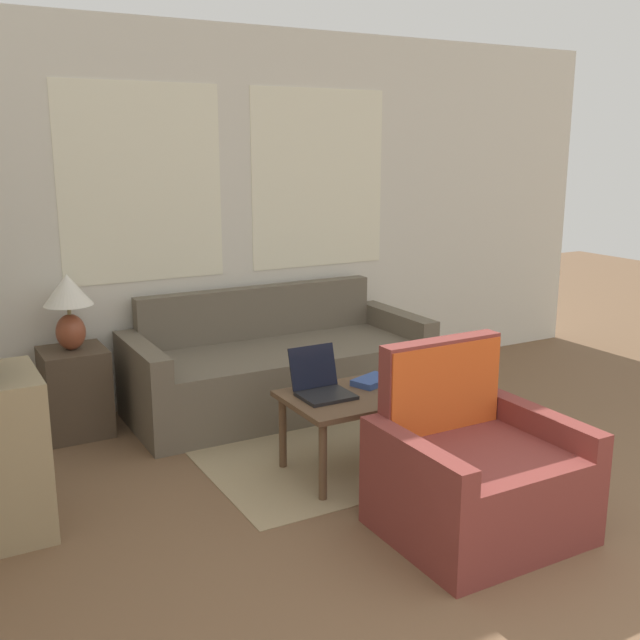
% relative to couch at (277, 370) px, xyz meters
% --- Properties ---
extents(wall_back, '(6.36, 0.06, 2.60)m').
position_rel_couch_xyz_m(wall_back, '(-0.02, 0.45, 1.04)').
color(wall_back, silver).
rests_on(wall_back, ground_plane).
extents(rug, '(1.70, 1.88, 0.01)m').
position_rel_couch_xyz_m(rug, '(-0.00, -0.62, -0.26)').
color(rug, '#9E8966').
rests_on(rug, ground_plane).
extents(couch, '(2.08, 0.85, 0.80)m').
position_rel_couch_xyz_m(couch, '(0.00, 0.00, 0.00)').
color(couch, '#665B4C').
rests_on(couch, ground_plane).
extents(armchair, '(0.87, 0.75, 0.88)m').
position_rel_couch_xyz_m(armchair, '(0.05, -2.01, 0.00)').
color(armchair, brown).
rests_on(armchair, ground_plane).
extents(side_table, '(0.39, 0.39, 0.56)m').
position_rel_couch_xyz_m(side_table, '(-1.34, 0.15, 0.02)').
color(side_table, '#4C3D2D').
rests_on(side_table, ground_plane).
extents(table_lamp, '(0.30, 0.30, 0.48)m').
position_rel_couch_xyz_m(table_lamp, '(-1.34, 0.15, 0.60)').
color(table_lamp, brown).
rests_on(table_lamp, side_table).
extents(coffee_table, '(0.95, 0.56, 0.45)m').
position_rel_couch_xyz_m(coffee_table, '(-0.00, -1.18, 0.14)').
color(coffee_table, brown).
rests_on(coffee_table, ground_plane).
extents(laptop, '(0.28, 0.31, 0.25)m').
position_rel_couch_xyz_m(laptop, '(-0.26, -1.10, 0.25)').
color(laptop, black).
rests_on(laptop, coffee_table).
extents(cup_navy, '(0.07, 0.07, 0.10)m').
position_rel_couch_xyz_m(cup_navy, '(0.25, -1.38, 0.24)').
color(cup_navy, white).
rests_on(cup_navy, coffee_table).
extents(cup_yellow, '(0.08, 0.08, 0.07)m').
position_rel_couch_xyz_m(cup_yellow, '(0.10, -1.37, 0.23)').
color(cup_yellow, teal).
rests_on(cup_yellow, coffee_table).
extents(cup_white, '(0.10, 0.10, 0.08)m').
position_rel_couch_xyz_m(cup_white, '(0.34, -1.28, 0.23)').
color(cup_white, '#191E4C').
rests_on(cup_white, coffee_table).
extents(book_red, '(0.27, 0.22, 0.04)m').
position_rel_couch_xyz_m(book_red, '(0.09, -1.08, 0.21)').
color(book_red, '#334C8E').
rests_on(book_red, coffee_table).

